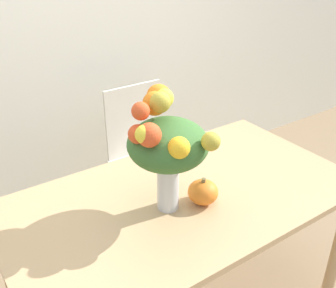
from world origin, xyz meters
name	(u,v)px	position (x,y,z in m)	size (l,w,h in m)	color
wall_back	(61,9)	(0.00, 1.26, 1.35)	(8.00, 0.06, 2.70)	silver
dining_table	(183,210)	(0.00, 0.00, 0.64)	(1.56, 0.86, 0.73)	tan
flower_vase	(166,143)	(-0.12, -0.04, 1.04)	(0.33, 0.36, 0.51)	silver
pumpkin	(203,192)	(0.03, -0.09, 0.78)	(0.13, 0.13, 0.12)	orange
dining_chair_near_window	(145,156)	(0.26, 0.77, 0.48)	(0.42, 0.42, 0.92)	silver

